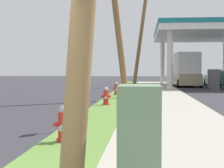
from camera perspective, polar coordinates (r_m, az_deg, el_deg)
fire_hydrant_nearest at (r=7.53m, az=-7.67°, el=-6.51°), size 0.42×0.38×0.74m
fire_hydrant_second at (r=15.11m, az=-0.96°, el=-2.05°), size 0.42×0.38×0.74m
fire_hydrant_third at (r=21.06m, az=0.68°, el=-0.81°), size 0.42×0.37×0.74m
utility_pole_background at (r=33.10m, az=4.67°, el=8.43°), size 2.18×0.85×9.83m
utility_cabinet at (r=4.76m, az=4.34°, el=-8.37°), size 0.60×0.83×1.28m
street_sign_post at (r=9.62m, az=-4.52°, el=2.53°), size 0.05×0.36×2.12m
car_white_by_near_pump at (r=38.43m, az=16.06°, el=0.93°), size 2.06×4.55×1.57m
truck_tan_on_apron at (r=34.43m, az=11.49°, el=2.10°), size 2.33×6.46×3.11m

